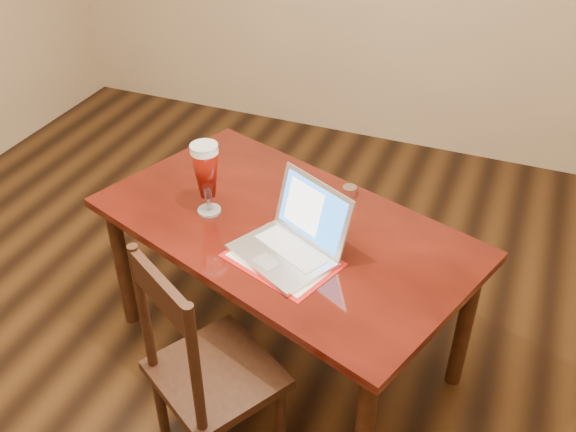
% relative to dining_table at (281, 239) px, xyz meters
% --- Properties ---
extents(ground, '(5.00, 5.00, 0.00)m').
position_rel_dining_table_xyz_m(ground, '(-0.23, -0.37, -0.64)').
color(ground, black).
rests_on(ground, ground).
extents(dining_table, '(1.71, 1.30, 1.02)m').
position_rel_dining_table_xyz_m(dining_table, '(0.00, 0.00, 0.00)').
color(dining_table, '#4F110A').
rests_on(dining_table, ground).
extents(dining_chair, '(0.56, 0.55, 0.98)m').
position_rel_dining_table_xyz_m(dining_chair, '(-0.03, -0.60, -0.18)').
color(dining_chair, black).
rests_on(dining_chair, ground).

